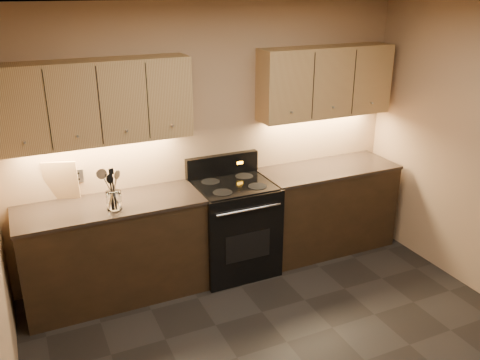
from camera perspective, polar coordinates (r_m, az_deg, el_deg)
name	(u,v)px	position (r m, az deg, el deg)	size (l,w,h in m)	color
ceiling	(342,8)	(3.03, 11.36, 18.38)	(4.00, 4.00, 0.00)	silver
wall_back	(213,139)	(5.01, -3.08, 4.59)	(4.00, 0.04, 2.60)	tan
counter_left	(114,251)	(4.79, -13.94, -7.71)	(1.62, 0.62, 0.93)	black
counter_right	(326,207)	(5.58, 9.61, -3.06)	(1.46, 0.62, 0.93)	black
stove	(234,226)	(5.06, -0.71, -5.18)	(0.76, 0.68, 1.14)	black
upper_cab_left	(96,102)	(4.46, -15.84, 8.39)	(1.60, 0.30, 0.70)	tan
upper_cab_right	(326,82)	(5.30, 9.58, 10.82)	(1.44, 0.30, 0.70)	tan
outlet_plate	(78,176)	(4.76, -17.69, 0.42)	(0.09, 0.01, 0.12)	#B2B5BA
utensil_crock	(114,201)	(4.45, -13.96, -2.29)	(0.14, 0.14, 0.16)	white
cutting_board	(61,181)	(4.73, -19.45, -0.06)	(0.29, 0.02, 0.37)	tan
wooden_spoon	(108,190)	(4.40, -14.58, -1.11)	(0.06, 0.06, 0.33)	tan
black_spoon	(112,190)	(4.44, -14.15, -1.09)	(0.06, 0.06, 0.30)	black
black_turner	(114,188)	(4.38, -13.95, -0.92)	(0.08, 0.08, 0.36)	black
steel_skimmer	(118,188)	(4.39, -13.57, -0.90)	(0.09, 0.09, 0.35)	silver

